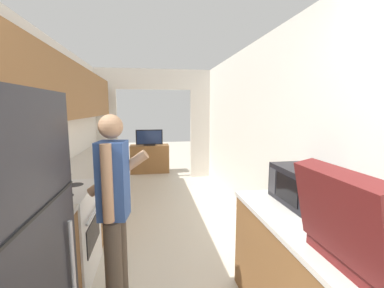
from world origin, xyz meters
TOP-DOWN VIEW (x-y plane):
  - wall_left at (-1.23, 2.59)m, footprint 0.38×7.88m
  - wall_right at (1.31, 2.14)m, footprint 0.06×7.88m
  - wall_far_with_doorway at (0.00, 5.51)m, footprint 2.96×0.06m
  - counter_left at (-0.98, 3.42)m, footprint 0.62×4.24m
  - range_oven at (-0.97, 2.04)m, footprint 0.66×0.76m
  - person at (-0.38, 1.55)m, footprint 0.52×0.41m
  - suitcase at (0.91, 0.57)m, footprint 0.51×0.56m
  - microwave at (1.10, 1.39)m, footprint 0.33×0.52m
  - tv_cabinet at (-0.13, 6.12)m, footprint 0.97×0.42m
  - television at (-0.13, 6.08)m, footprint 0.66×0.16m
  - knife at (-1.07, 2.59)m, footprint 0.17×0.30m

SIDE VIEW (x-z plane):
  - tv_cabinet at x=-0.13m, z-range 0.00..0.71m
  - counter_left at x=-0.98m, z-range 0.00..0.88m
  - range_oven at x=-0.97m, z-range -0.06..0.96m
  - person at x=-0.38m, z-range 0.05..1.65m
  - knife at x=-1.07m, z-range 0.88..0.90m
  - television at x=-0.13m, z-range 0.70..1.10m
  - microwave at x=1.10m, z-range 0.88..1.17m
  - suitcase at x=0.91m, z-range 0.80..1.29m
  - wall_right at x=1.31m, z-range 0.00..2.50m
  - wall_far_with_doorway at x=0.00m, z-range 0.19..2.69m
  - wall_left at x=-1.23m, z-range 0.26..2.76m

